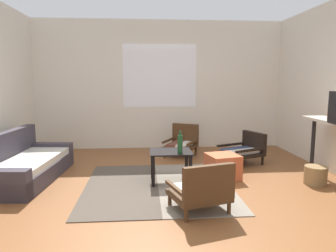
# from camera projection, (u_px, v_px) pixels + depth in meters

# --- Properties ---
(ground_plane) EXTENTS (7.80, 7.80, 0.00)m
(ground_plane) POSITION_uv_depth(u_px,v_px,m) (173.00, 198.00, 3.92)
(ground_plane) COLOR brown
(far_wall_with_window) EXTENTS (5.60, 0.13, 2.70)m
(far_wall_with_window) POSITION_uv_depth(u_px,v_px,m) (160.00, 85.00, 6.75)
(far_wall_with_window) COLOR silver
(far_wall_with_window) RESTS_ON ground
(area_rug) EXTENTS (1.99, 2.14, 0.01)m
(area_rug) POSITION_uv_depth(u_px,v_px,m) (158.00, 186.00, 4.36)
(area_rug) COLOR #4C4238
(area_rug) RESTS_ON ground
(couch) EXTENTS (0.94, 1.87, 0.70)m
(couch) POSITION_uv_depth(u_px,v_px,m) (24.00, 165.00, 4.61)
(couch) COLOR #38333D
(couch) RESTS_ON ground
(coffee_table) EXTENTS (0.59, 0.49, 0.46)m
(coffee_table) POSITION_uv_depth(u_px,v_px,m) (171.00, 158.00, 4.49)
(coffee_table) COLOR black
(coffee_table) RESTS_ON ground
(armchair_by_window) EXTENTS (0.75, 0.77, 0.60)m
(armchair_by_window) POSITION_uv_depth(u_px,v_px,m) (182.00, 142.00, 6.13)
(armchair_by_window) COLOR #472D19
(armchair_by_window) RESTS_ON ground
(armchair_striped_foreground) EXTENTS (0.73, 0.70, 0.58)m
(armchair_striped_foreground) POSITION_uv_depth(u_px,v_px,m) (202.00, 190.00, 3.46)
(armchair_striped_foreground) COLOR #472D19
(armchair_striped_foreground) RESTS_ON ground
(armchair_corner) EXTENTS (0.81, 0.76, 0.54)m
(armchair_corner) POSITION_uv_depth(u_px,v_px,m) (244.00, 149.00, 5.54)
(armchair_corner) COLOR black
(armchair_corner) RESTS_ON ground
(ottoman_orange) EXTENTS (0.52, 0.52, 0.37)m
(ottoman_orange) POSITION_uv_depth(u_px,v_px,m) (223.00, 166.00, 4.69)
(ottoman_orange) COLOR #BC5633
(ottoman_orange) RESTS_ON ground
(clay_vase) EXTENTS (0.19, 0.19, 0.35)m
(clay_vase) POSITION_uv_depth(u_px,v_px,m) (335.00, 111.00, 4.41)
(clay_vase) COLOR brown
(clay_vase) RESTS_ON console_shelf
(glass_bottle) EXTENTS (0.07, 0.07, 0.31)m
(glass_bottle) POSITION_uv_depth(u_px,v_px,m) (180.00, 144.00, 4.34)
(glass_bottle) COLOR #194723
(glass_bottle) RESTS_ON coffee_table
(wicker_basket) EXTENTS (0.31, 0.31, 0.26)m
(wicker_basket) POSITION_uv_depth(u_px,v_px,m) (315.00, 175.00, 4.43)
(wicker_basket) COLOR olive
(wicker_basket) RESTS_ON ground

